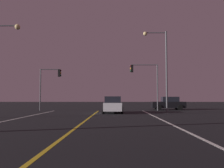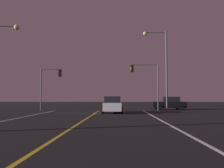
% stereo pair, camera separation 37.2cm
% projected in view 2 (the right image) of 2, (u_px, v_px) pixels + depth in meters
% --- Properties ---
extents(lane_edge_right, '(0.16, 35.46, 0.01)m').
position_uv_depth(lane_edge_right, '(177.00, 129.00, 12.76)').
color(lane_edge_right, silver).
rests_on(lane_edge_right, ground).
extents(lane_center_divider, '(0.16, 35.46, 0.01)m').
position_uv_depth(lane_center_divider, '(71.00, 128.00, 12.90)').
color(lane_center_divider, gold).
rests_on(lane_center_divider, ground).
extents(car_ahead_far, '(2.02, 4.30, 1.70)m').
position_uv_depth(car_ahead_far, '(113.00, 105.00, 26.27)').
color(car_ahead_far, black).
rests_on(car_ahead_far, ground).
extents(car_crossing_side, '(4.30, 2.02, 1.70)m').
position_uv_depth(car_crossing_side, '(169.00, 103.00, 33.27)').
color(car_crossing_side, black).
rests_on(car_crossing_side, ground).
extents(traffic_light_near_right, '(3.41, 0.36, 5.64)m').
position_uv_depth(traffic_light_near_right, '(145.00, 76.00, 31.18)').
color(traffic_light_near_right, '#4C4C51').
rests_on(traffic_light_near_right, ground).
extents(traffic_light_near_left, '(2.64, 0.36, 5.10)m').
position_uv_depth(traffic_light_near_left, '(51.00, 80.00, 31.47)').
color(traffic_light_near_left, '#4C4C51').
rests_on(traffic_light_near_left, ground).
extents(street_lamp_left_mid, '(2.02, 0.44, 7.45)m').
position_uv_depth(street_lamp_left_mid, '(1.00, 57.00, 20.36)').
color(street_lamp_left_mid, '#4C4C51').
rests_on(street_lamp_left_mid, ground).
extents(street_lamp_right_far, '(2.54, 0.44, 8.66)m').
position_uv_depth(street_lamp_right_far, '(161.00, 61.00, 27.07)').
color(street_lamp_right_far, '#4C4C51').
rests_on(street_lamp_right_far, ground).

